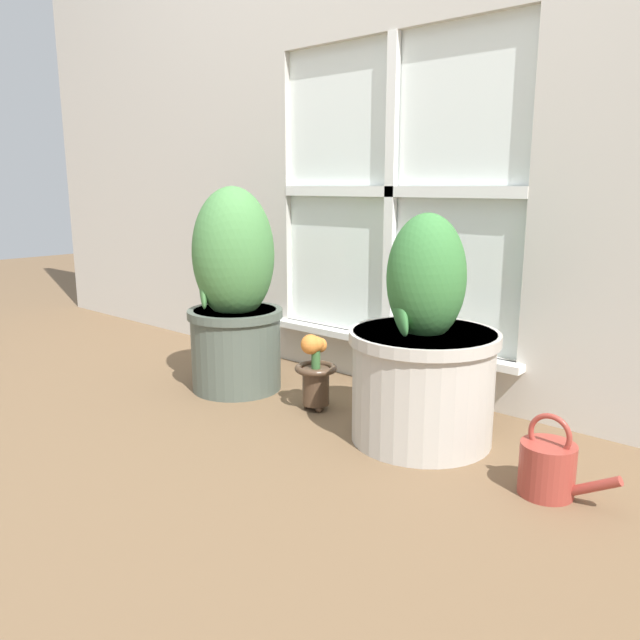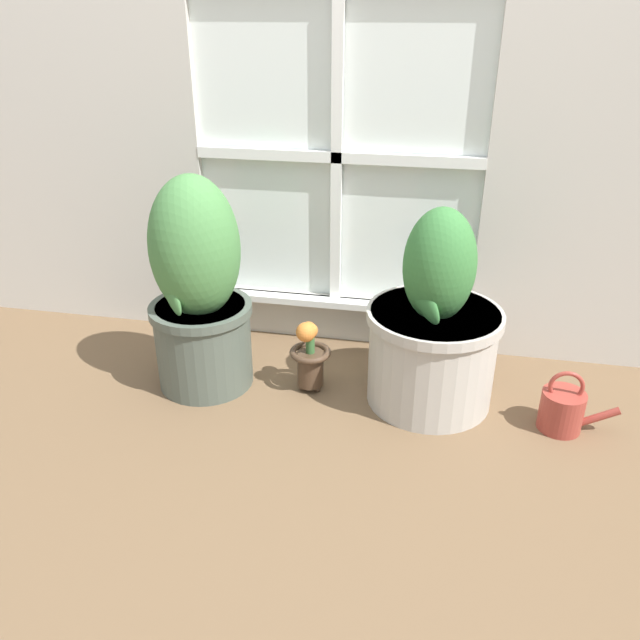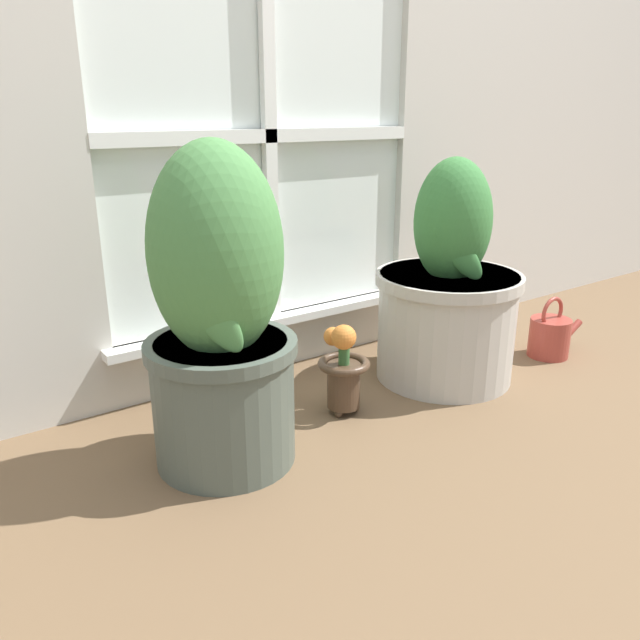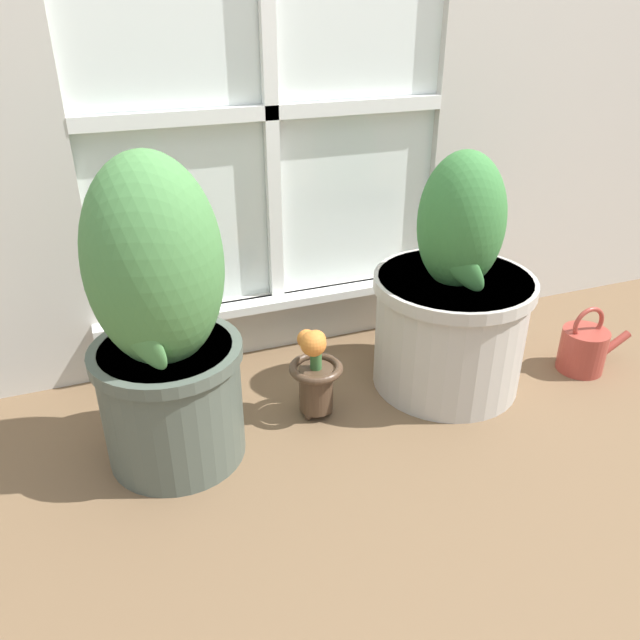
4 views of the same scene
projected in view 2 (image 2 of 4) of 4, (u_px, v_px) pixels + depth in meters
name	position (u px, v px, depth m)	size (l,w,h in m)	color
ground_plane	(303.00, 421.00, 1.89)	(10.00, 10.00, 0.00)	brown
potted_plant_left	(199.00, 293.00, 1.94)	(0.33, 0.33, 0.70)	#4C564C
potted_plant_right	(433.00, 333.00, 1.89)	(0.41, 0.41, 0.63)	#B7B2A8
flower_vase	(310.00, 354.00, 1.99)	(0.13, 0.13, 0.24)	#473323
watering_can	(563.00, 409.00, 1.83)	(0.23, 0.13, 0.20)	#99382D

